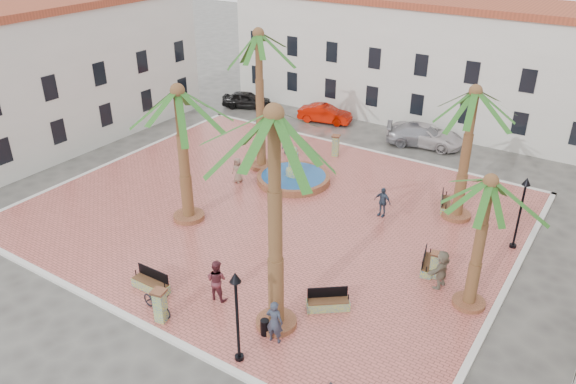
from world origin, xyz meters
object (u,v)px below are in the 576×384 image
(bench_ne, at_px, (445,204))
(car_silver, at_px, (423,135))
(palm_e, at_px, (488,198))
(litter_bin, at_px, (265,327))
(bench_se, at_px, (328,303))
(pedestrian_fountain_b, at_px, (382,202))
(bench_e, at_px, (427,264))
(car_red, at_px, (325,114))
(fountain, at_px, (294,177))
(bicycle_a, at_px, (157,303))
(palm_sw, at_px, (179,108))
(bench_s, at_px, (151,284))
(lamppost_s, at_px, (236,302))
(cyclist_a, at_px, (275,322))
(palm_nw, at_px, (259,49))
(cyclist_b, at_px, (217,280))
(car_white, at_px, (426,135))
(car_black, at_px, (247,100))
(bollard_n, at_px, (336,145))
(bollard_se, at_px, (160,305))
(pedestrian_north, at_px, (287,143))
(pedestrian_east, at_px, (441,269))
(bollard_e, at_px, (435,264))
(lamppost_e, at_px, (522,201))
(palm_ne, at_px, (473,107))
(pedestrian_fountain_a, at_px, (238,170))

(bench_ne, distance_m, car_silver, 9.88)
(palm_e, distance_m, litter_bin, 10.27)
(bench_se, xyz_separation_m, pedestrian_fountain_b, (-1.53, 8.75, 0.59))
(bench_e, height_order, car_red, car_red)
(fountain, bearing_deg, bicycle_a, -81.83)
(fountain, height_order, palm_e, palm_e)
(palm_sw, xyz_separation_m, bench_e, (12.85, 2.58, -6.15))
(bench_s, xyz_separation_m, litter_bin, (6.02, 0.39, 0.07))
(bench_e, relative_size, lamppost_s, 0.45)
(bench_e, distance_m, car_silver, 16.20)
(bench_e, distance_m, cyclist_a, 8.77)
(palm_nw, height_order, cyclist_b, palm_nw)
(bench_s, relative_size, car_white, 0.35)
(bench_e, xyz_separation_m, bench_ne, (-1.34, 6.34, 0.00))
(bench_s, bearing_deg, car_black, 116.81)
(bollard_n, bearing_deg, bollard_se, -83.10)
(bench_e, bearing_deg, pedestrian_north, 45.23)
(lamppost_s, bearing_deg, pedestrian_east, 60.86)
(bench_s, relative_size, pedestrian_east, 1.02)
(lamppost_s, xyz_separation_m, car_white, (-2.05, 24.83, -2.13))
(palm_e, xyz_separation_m, lamppost_s, (-6.35, -8.10, -2.52))
(bollard_e, relative_size, pedestrian_fountain_b, 0.77)
(palm_nw, height_order, car_red, palm_nw)
(lamppost_e, relative_size, pedestrian_east, 2.09)
(bench_se, bearing_deg, car_red, 81.78)
(bench_e, relative_size, lamppost_e, 0.46)
(bollard_e, distance_m, pedestrian_north, 16.17)
(bench_ne, relative_size, pedestrian_fountain_b, 1.05)
(bollard_e, bearing_deg, lamppost_e, 62.02)
(car_silver, bearing_deg, bicycle_a, 153.45)
(cyclist_a, relative_size, pedestrian_east, 1.04)
(palm_ne, relative_size, lamppost_e, 1.93)
(palm_nw, xyz_separation_m, cyclist_b, (6.52, -12.43, -6.82))
(palm_nw, xyz_separation_m, bollard_e, (13.95, -5.64, -7.11))
(bench_se, bearing_deg, palm_e, -2.46)
(bollard_n, distance_m, pedestrian_fountain_a, 7.65)
(fountain, xyz_separation_m, pedestrian_fountain_a, (-2.88, -1.96, 0.48))
(lamppost_e, bearing_deg, car_black, 157.03)
(bollard_n, height_order, litter_bin, bollard_n)
(palm_ne, relative_size, car_red, 1.78)
(pedestrian_north, bearing_deg, bollard_e, -115.17)
(bollard_e, height_order, cyclist_a, cyclist_a)
(bench_s, relative_size, bench_ne, 1.05)
(litter_bin, distance_m, car_white, 23.26)
(bench_s, height_order, lamppost_e, lamppost_e)
(bench_s, height_order, bench_ne, bench_s)
(fountain, relative_size, bench_ne, 2.53)
(litter_bin, bearing_deg, bench_s, -176.28)
(palm_sw, height_order, bench_ne, palm_sw)
(bollard_se, xyz_separation_m, bicycle_a, (-0.55, 0.31, -0.32))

